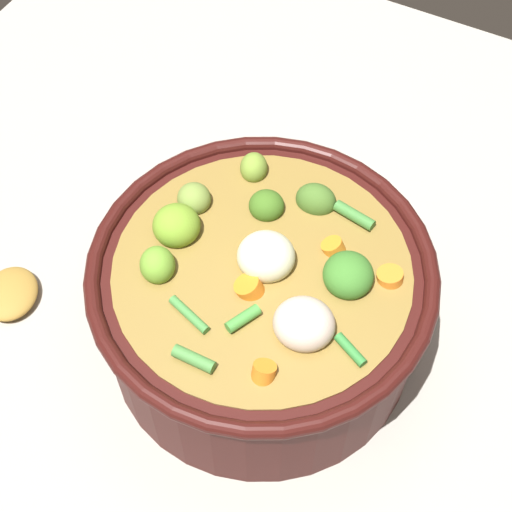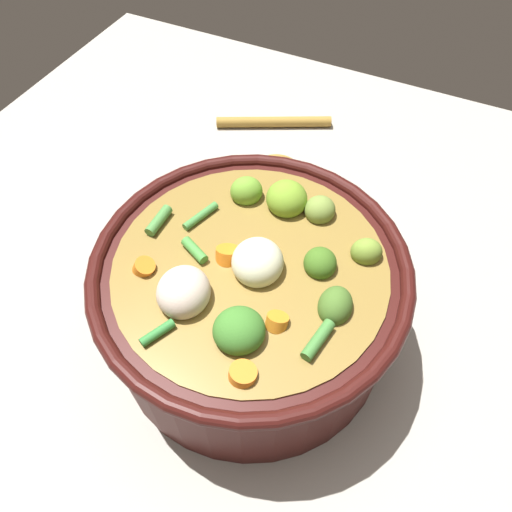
% 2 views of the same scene
% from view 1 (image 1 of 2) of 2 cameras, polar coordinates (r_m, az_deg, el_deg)
% --- Properties ---
extents(ground_plane, '(1.10, 1.10, 0.00)m').
position_cam_1_polar(ground_plane, '(0.78, 0.39, -5.94)').
color(ground_plane, '#9E998E').
extents(cooking_pot, '(0.31, 0.31, 0.15)m').
position_cam_1_polar(cooking_pot, '(0.72, 0.43, -3.32)').
color(cooking_pot, '#38110F').
rests_on(cooking_pot, ground_plane).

